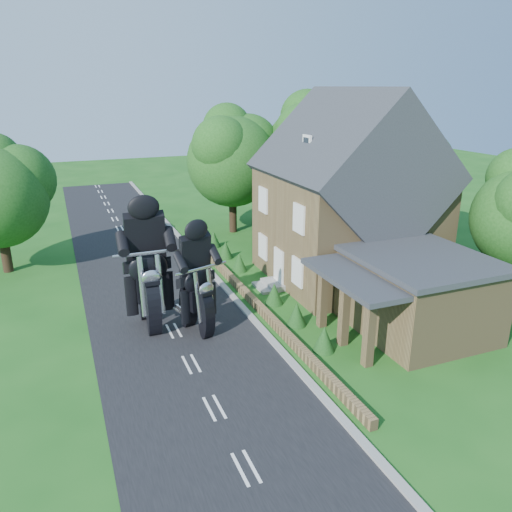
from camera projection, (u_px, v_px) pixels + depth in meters
name	position (u px, v px, depth m)	size (l,w,h in m)	color
ground	(191.00, 364.00, 19.40)	(120.00, 120.00, 0.00)	#184D15
road	(191.00, 364.00, 19.39)	(7.00, 80.00, 0.02)	black
kerb	(277.00, 346.00, 20.66)	(0.30, 80.00, 0.12)	gray
garden_wall	(248.00, 296.00, 25.24)	(0.30, 22.00, 0.40)	olive
house	(348.00, 201.00, 26.96)	(9.54, 8.64, 10.24)	olive
annex	(416.00, 293.00, 21.61)	(7.05, 5.94, 3.44)	olive
tree_house_right	(411.00, 172.00, 31.16)	(6.51, 6.00, 8.40)	black
tree_behind_house	(319.00, 144.00, 36.55)	(7.81, 7.20, 10.08)	black
tree_behind_left	(237.00, 153.00, 35.45)	(6.94, 6.40, 9.16)	black
tree_far_road	(3.00, 189.00, 27.79)	(6.08, 5.60, 7.84)	black
shrub_a	(324.00, 339.00, 20.21)	(0.90, 0.90, 1.10)	#133A12
shrub_b	(297.00, 314.00, 22.41)	(0.90, 0.90, 1.10)	#133A12
shrub_c	(274.00, 294.00, 24.60)	(0.90, 0.90, 1.10)	#133A12
shrub_d	(239.00, 262.00, 28.99)	(0.90, 0.90, 1.10)	#133A12
shrub_e	(226.00, 250.00, 31.18)	(0.90, 0.90, 1.10)	#133A12
shrub_f	(214.00, 239.00, 33.38)	(0.90, 0.90, 1.10)	#133A12
motorcycle_lead	(197.00, 316.00, 21.70)	(0.42, 1.65, 1.54)	black
motorcycle_follow	(150.00, 308.00, 22.11)	(0.49, 1.95, 1.82)	black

